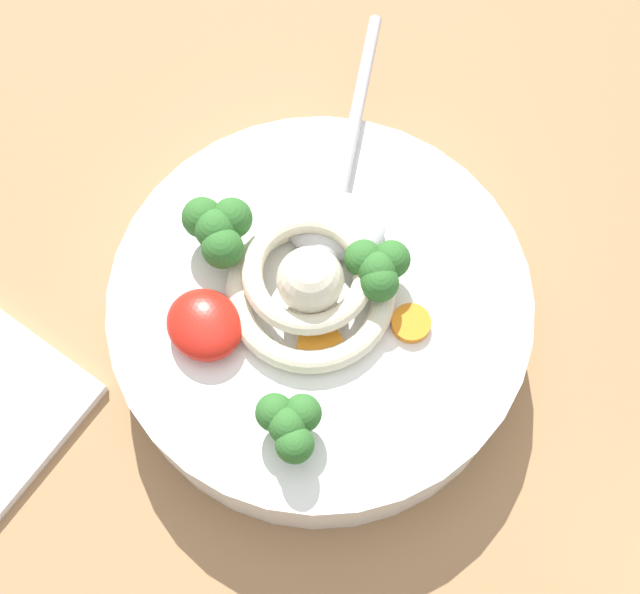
% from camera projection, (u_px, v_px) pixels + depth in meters
% --- Properties ---
extents(table_slab, '(1.32, 1.32, 0.04)m').
position_uv_depth(table_slab, '(304.00, 401.00, 0.54)').
color(table_slab, '#936D47').
rests_on(table_slab, ground).
extents(soup_bowl, '(0.24, 0.24, 0.05)m').
position_uv_depth(soup_bowl, '(320.00, 314.00, 0.51)').
color(soup_bowl, white).
rests_on(soup_bowl, table_slab).
extents(noodle_pile, '(0.10, 0.10, 0.04)m').
position_uv_depth(noodle_pile, '(310.00, 284.00, 0.47)').
color(noodle_pile, beige).
rests_on(noodle_pile, soup_bowl).
extents(soup_spoon, '(0.13, 0.16, 0.02)m').
position_uv_depth(soup_spoon, '(338.00, 204.00, 0.50)').
color(soup_spoon, '#B7B7BC').
rests_on(soup_spoon, soup_bowl).
extents(chili_sauce_dollop, '(0.04, 0.04, 0.02)m').
position_uv_depth(chili_sauce_dollop, '(205.00, 325.00, 0.47)').
color(chili_sauce_dollop, red).
rests_on(chili_sauce_dollop, soup_bowl).
extents(broccoli_floret_beside_chili, '(0.04, 0.04, 0.03)m').
position_uv_depth(broccoli_floret_beside_chili, '(379.00, 269.00, 0.47)').
color(broccoli_floret_beside_chili, '#7A9E60').
rests_on(broccoli_floret_beside_chili, soup_bowl).
extents(broccoli_floret_center, '(0.04, 0.03, 0.03)m').
position_uv_depth(broccoli_floret_center, '(290.00, 424.00, 0.44)').
color(broccoli_floret_center, '#7A9E60').
rests_on(broccoli_floret_center, soup_bowl).
extents(broccoli_floret_far, '(0.05, 0.04, 0.04)m').
position_uv_depth(broccoli_floret_far, '(218.00, 229.00, 0.48)').
color(broccoli_floret_far, '#7A9E60').
rests_on(broccoli_floret_far, soup_bowl).
extents(carrot_slice_front, '(0.02, 0.02, 0.01)m').
position_uv_depth(carrot_slice_front, '(411.00, 323.00, 0.48)').
color(carrot_slice_front, orange).
rests_on(carrot_slice_front, soup_bowl).
extents(carrot_slice_extra_a, '(0.03, 0.03, 0.00)m').
position_uv_depth(carrot_slice_extra_a, '(321.00, 347.00, 0.47)').
color(carrot_slice_extra_a, orange).
rests_on(carrot_slice_extra_a, soup_bowl).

